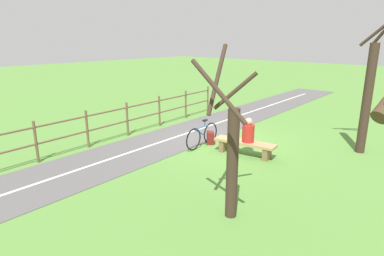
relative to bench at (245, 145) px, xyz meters
The scene contains 10 objects.
ground_plane 1.53m from the bench, 28.44° to the right, with size 80.00×80.00×0.00m, color #548438.
paved_path 4.36m from the bench, 49.05° to the left, with size 2.54×36.00×0.02m, color #565454.
path_centre_line 4.36m from the bench, 49.05° to the left, with size 0.10×32.00×0.00m, color silver.
bench is the anchor object (origin of this frame).
person_seated 0.47m from the bench, behind, with size 0.43×0.43×0.78m.
bicycle 1.56m from the bench, 10.22° to the left, with size 0.12×1.71×0.93m.
backpack 1.52m from the bench, ahead, with size 0.39×0.40×0.44m.
fence_roadside 4.92m from the bench, 24.59° to the left, with size 0.96×12.48×1.29m.
tree_far_right 4.27m from the bench, 134.23° to the right, with size 1.49×1.32×4.64m.
tree_far_left 3.99m from the bench, 117.96° to the left, with size 1.26×1.27×3.51m.
Camera 1 is at (-6.63, 9.20, 3.63)m, focal length 30.54 mm.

